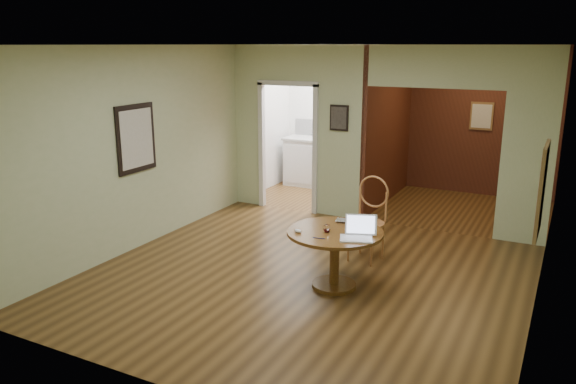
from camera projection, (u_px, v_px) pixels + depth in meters
The scene contains 11 objects.
floor at pixel (304, 278), 6.70m from camera, with size 5.00×5.00×0.00m, color #432B13.
room_shell at pixel (360, 133), 9.24m from camera, with size 5.20×7.50×5.00m.
dining_table at pixel (335, 246), 6.34m from camera, with size 1.09×1.09×0.68m.
chair at pixel (369, 214), 7.18m from camera, with size 0.52×0.52×1.09m.
open_laptop at pixel (358, 232), 6.05m from camera, with size 0.41×0.41×0.24m.
closed_laptop at pixel (351, 223), 6.53m from camera, with size 0.37×0.24×0.03m, color #ADADB2.
mouse at pixel (298, 231), 6.23m from camera, with size 0.10×0.05×0.04m, color white.
wine_glass at pixel (327, 228), 6.24m from camera, with size 0.08×0.08×0.09m, color white, non-canonical shape.
pen at pixel (319, 238), 6.04m from camera, with size 0.01×0.01×0.14m, color navy.
kitchen_cabinet at pixel (335, 164), 10.78m from camera, with size 2.06×0.60×0.94m.
grocery_bag at pixel (361, 135), 10.41m from camera, with size 0.28×0.24×0.28m, color beige.
Camera 1 is at (2.67, -5.61, 2.71)m, focal length 35.00 mm.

